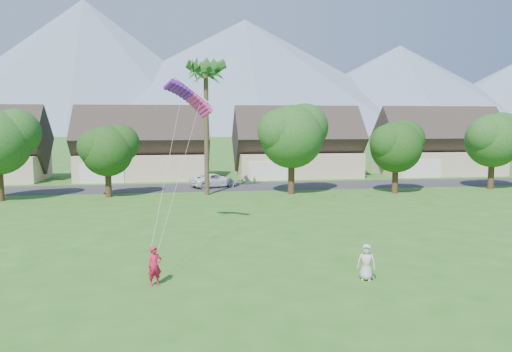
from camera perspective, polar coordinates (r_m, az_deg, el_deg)
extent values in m
plane|color=#2D6019|center=(19.96, 4.23, -14.12)|extent=(500.00, 500.00, 0.00)
cube|color=#2D2D30|center=(52.88, -3.72, -1.24)|extent=(90.00, 7.00, 0.01)
imported|color=#C1163C|center=(21.87, -11.51, -10.06)|extent=(0.73, 0.63, 1.69)
imported|color=beige|center=(22.70, 12.50, -9.58)|extent=(0.93, 0.78, 1.61)
imported|color=white|center=(52.72, -4.80, -0.50)|extent=(5.61, 4.22, 1.41)
cone|color=slate|center=(284.26, -18.89, 11.68)|extent=(190.00, 190.00, 70.00)
cone|color=slate|center=(281.36, -1.25, 11.25)|extent=(240.00, 240.00, 62.00)
cone|color=slate|center=(305.20, 16.02, 9.50)|extent=(200.00, 200.00, 50.00)
cube|color=beige|center=(61.70, -12.76, 1.10)|extent=(15.00, 8.00, 3.00)
cube|color=#382D28|center=(61.49, -12.83, 4.15)|extent=(15.75, 8.15, 8.15)
cube|color=silver|center=(58.22, -17.18, 0.27)|extent=(4.80, 0.12, 2.20)
cube|color=beige|center=(63.09, 4.72, 1.35)|extent=(15.00, 8.00, 3.00)
cube|color=#382D28|center=(62.89, 4.74, 4.33)|extent=(15.75, 8.15, 8.15)
cube|color=silver|center=(58.34, 1.58, 0.57)|extent=(4.80, 0.12, 2.20)
cube|color=beige|center=(69.83, 20.10, 1.47)|extent=(15.00, 8.00, 3.00)
cube|color=#382D28|center=(69.65, 20.20, 4.16)|extent=(15.75, 8.15, 8.15)
cube|color=silver|center=(64.34, 18.50, 0.78)|extent=(4.80, 0.12, 2.20)
cylinder|color=#47301C|center=(48.78, -27.20, -1.02)|extent=(0.61, 0.61, 2.62)
cylinder|color=#47301C|center=(47.63, -16.50, -1.01)|extent=(0.56, 0.56, 2.18)
sphere|color=#214916|center=(47.35, -16.62, 2.74)|extent=(4.62, 4.62, 4.62)
cylinder|color=#47301C|center=(47.67, 4.05, -0.37)|extent=(0.62, 0.62, 2.82)
sphere|color=#214916|center=(47.36, 4.09, 4.50)|extent=(5.98, 5.98, 5.98)
cylinder|color=#47301C|center=(49.85, 15.60, -0.59)|extent=(0.58, 0.58, 2.30)
sphere|color=#214916|center=(49.57, 15.72, 3.21)|extent=(4.90, 4.90, 4.90)
cylinder|color=#47301C|center=(56.43, 25.26, -0.05)|extent=(0.60, 0.60, 2.56)
sphere|color=#214916|center=(56.18, 25.44, 3.68)|extent=(5.44, 5.44, 5.44)
cylinder|color=#4C3D26|center=(46.81, -5.69, 5.12)|extent=(0.44, 0.44, 12.00)
sphere|color=#286021|center=(47.10, -5.77, 12.81)|extent=(3.00, 3.00, 3.00)
cube|color=#6616AB|center=(30.79, -8.99, 9.04)|extent=(1.73, 1.35, 0.50)
cube|color=#E42A97|center=(30.81, -6.11, 9.08)|extent=(1.73, 1.35, 0.50)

